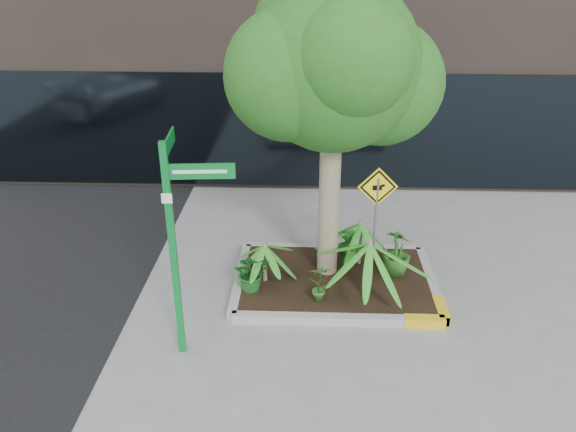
{
  "coord_description": "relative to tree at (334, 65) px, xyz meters",
  "views": [
    {
      "loc": [
        -0.27,
        -7.76,
        5.1
      ],
      "look_at": [
        -0.58,
        0.2,
        1.31
      ],
      "focal_mm": 35.0,
      "sensor_mm": 36.0,
      "label": 1
    }
  ],
  "objects": [
    {
      "name": "shrub_c",
      "position": [
        -0.14,
        -0.94,
        -3.11
      ],
      "size": [
        0.39,
        0.39,
        0.66
      ],
      "primitive_type": "imported",
      "rotation": [
        0.0,
        0.0,
        3.29
      ],
      "color": "#2C601D",
      "rests_on": "planter"
    },
    {
      "name": "palm_left",
      "position": [
        -1.03,
        -0.37,
        -2.79
      ],
      "size": [
        0.78,
        0.78,
        0.87
      ],
      "color": "gray",
      "rests_on": "ground"
    },
    {
      "name": "ground",
      "position": [
        -0.06,
        -0.54,
        -3.59
      ],
      "size": [
        80.0,
        80.0,
        0.0
      ],
      "primitive_type": "plane",
      "color": "gray",
      "rests_on": "ground"
    },
    {
      "name": "shrub_a",
      "position": [
        -1.21,
        -0.66,
        -3.12
      ],
      "size": [
        0.71,
        0.71,
        0.64
      ],
      "primitive_type": "imported",
      "rotation": [
        0.0,
        0.0,
        0.27
      ],
      "color": "#19571D",
      "rests_on": "planter"
    },
    {
      "name": "cattle_sign",
      "position": [
        0.72,
        -0.38,
        -2.08
      ],
      "size": [
        0.62,
        0.12,
        2.02
      ],
      "rotation": [
        0.0,
        0.0,
        0.07
      ],
      "color": "slate",
      "rests_on": "ground"
    },
    {
      "name": "shrub_d",
      "position": [
        0.38,
        0.26,
        -3.08
      ],
      "size": [
        0.56,
        0.56,
        0.72
      ],
      "primitive_type": "imported",
      "rotation": [
        0.0,
        0.0,
        5.54
      ],
      "color": "#206C1F",
      "rests_on": "planter"
    },
    {
      "name": "tree",
      "position": [
        0.0,
        0.0,
        0.0
      ],
      "size": [
        3.28,
        2.91,
        4.91
      ],
      "color": "gray",
      "rests_on": "ground"
    },
    {
      "name": "street_sign_post",
      "position": [
        -2.01,
        -1.97,
        -1.69
      ],
      "size": [
        0.93,
        0.9,
        3.07
      ],
      "rotation": [
        0.0,
        0.0,
        0.08
      ],
      "color": "#0B7D2E",
      "rests_on": "ground"
    },
    {
      "name": "shrub_b",
      "position": [
        1.16,
        -0.08,
        -3.03
      ],
      "size": [
        0.65,
        0.65,
        0.83
      ],
      "primitive_type": "imported",
      "rotation": [
        0.0,
        0.0,
        2.51
      ],
      "color": "#2A611D",
      "rests_on": "planter"
    },
    {
      "name": "palm_front",
      "position": [
        0.61,
        -0.82,
        -2.49
      ],
      "size": [
        1.15,
        1.15,
        1.27
      ],
      "color": "gray",
      "rests_on": "ground"
    },
    {
      "name": "planter",
      "position": [
        0.17,
        -0.26,
        -3.49
      ],
      "size": [
        3.35,
        2.36,
        0.15
      ],
      "color": "#9E9E99",
      "rests_on": "ground"
    },
    {
      "name": "palm_back",
      "position": [
        0.57,
        0.26,
        -2.67
      ],
      "size": [
        0.93,
        0.93,
        1.03
      ],
      "color": "gray",
      "rests_on": "ground"
    }
  ]
}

